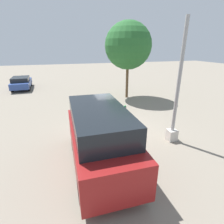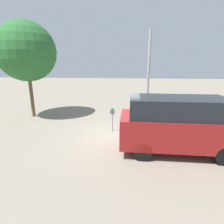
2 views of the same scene
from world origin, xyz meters
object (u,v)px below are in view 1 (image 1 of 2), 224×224
Objects in this scene: car_distant at (21,82)px; street_tree at (128,46)px; parked_van at (100,137)px; lamp_post at (176,106)px; parking_meter_near at (125,111)px.

street_tree is at bearing -125.89° from car_distant.
parked_van is 16.12m from car_distant.
parked_van is 10.42m from street_tree.
car_distant is (-14.33, -9.06, -1.09)m from lamp_post.
parking_meter_near is 0.21× the size of street_tree.
street_tree is (-8.85, 4.51, 3.16)m from parked_van.
car_distant is at bearing -136.40° from parking_meter_near.
lamp_post is at bearing -4.98° from street_tree.
lamp_post is 8.39m from street_tree.
lamp_post reaches higher than car_distant.
lamp_post is 16.99m from car_distant.
parking_meter_near reaches higher than car_distant.
lamp_post is at bearing -150.37° from car_distant.
parking_meter_near is 0.24× the size of lamp_post.
street_tree is (-5.93, 2.42, 3.44)m from parking_meter_near.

